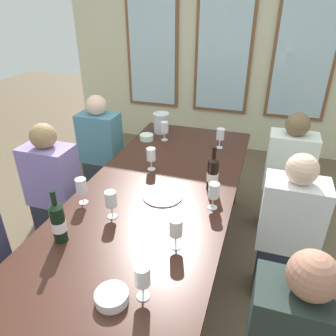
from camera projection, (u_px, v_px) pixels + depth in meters
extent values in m
plane|color=brown|center=(160.00, 268.00, 2.53)|extent=(12.00, 12.00, 0.00)
cube|color=beige|center=(225.00, 37.00, 3.97)|extent=(4.22, 0.06, 2.90)
cube|color=brown|center=(152.00, 35.00, 4.18)|extent=(0.72, 0.03, 1.88)
cube|color=silver|center=(152.00, 35.00, 4.17)|extent=(0.64, 0.01, 1.80)
cube|color=brown|center=(224.00, 38.00, 3.93)|extent=(0.72, 0.03, 1.88)
cube|color=silver|center=(224.00, 38.00, 3.91)|extent=(0.64, 0.01, 1.80)
cube|color=brown|center=(307.00, 41.00, 3.67)|extent=(0.72, 0.03, 1.88)
cube|color=silver|center=(307.00, 41.00, 3.66)|extent=(0.64, 0.01, 1.80)
cube|color=#3A1E16|center=(158.00, 191.00, 2.19)|extent=(1.02, 2.41, 0.04)
cube|color=#3A1E16|center=(157.00, 161.00, 3.40)|extent=(0.07, 0.07, 0.70)
cube|color=#3A1E16|center=(235.00, 173.00, 3.18)|extent=(0.07, 0.07, 0.70)
cylinder|color=white|center=(163.00, 196.00, 2.09)|extent=(0.26, 0.26, 0.01)
cylinder|color=silver|center=(161.00, 124.00, 3.05)|extent=(0.14, 0.14, 0.17)
cylinder|color=silver|center=(161.00, 114.00, 3.00)|extent=(0.16, 0.16, 0.02)
cylinder|color=black|center=(213.00, 175.00, 2.13)|extent=(0.07, 0.08, 0.21)
cone|color=black|center=(214.00, 159.00, 2.07)|extent=(0.07, 0.08, 0.02)
cylinder|color=black|center=(214.00, 152.00, 2.05)|extent=(0.03, 0.03, 0.08)
cylinder|color=white|center=(213.00, 177.00, 2.14)|extent=(0.08, 0.08, 0.06)
cylinder|color=black|center=(59.00, 224.00, 1.68)|extent=(0.07, 0.07, 0.21)
cone|color=black|center=(55.00, 206.00, 1.62)|extent=(0.07, 0.07, 0.02)
cylinder|color=black|center=(53.00, 197.00, 1.60)|extent=(0.03, 0.03, 0.08)
cylinder|color=white|center=(59.00, 226.00, 1.68)|extent=(0.08, 0.08, 0.06)
cylinder|color=white|center=(147.00, 137.00, 2.91)|extent=(0.12, 0.12, 0.05)
cylinder|color=white|center=(112.00, 297.00, 1.37)|extent=(0.15, 0.15, 0.05)
cylinder|color=white|center=(219.00, 147.00, 2.77)|extent=(0.06, 0.06, 0.00)
cylinder|color=white|center=(220.00, 143.00, 2.75)|extent=(0.01, 0.01, 0.07)
cylinder|color=white|center=(220.00, 134.00, 2.71)|extent=(0.07, 0.07, 0.09)
cylinder|color=beige|center=(220.00, 137.00, 2.73)|extent=(0.06, 0.06, 0.04)
cylinder|color=white|center=(176.00, 246.00, 1.68)|extent=(0.06, 0.06, 0.00)
cylinder|color=white|center=(176.00, 240.00, 1.66)|extent=(0.01, 0.01, 0.07)
cylinder|color=white|center=(176.00, 227.00, 1.62)|extent=(0.07, 0.07, 0.09)
cylinder|color=white|center=(212.00, 207.00, 1.99)|extent=(0.06, 0.06, 0.00)
cylinder|color=white|center=(213.00, 202.00, 1.97)|extent=(0.01, 0.01, 0.07)
cylinder|color=white|center=(214.00, 190.00, 1.93)|extent=(0.07, 0.07, 0.09)
cylinder|color=white|center=(164.00, 140.00, 2.92)|extent=(0.06, 0.06, 0.00)
cylinder|color=white|center=(164.00, 136.00, 2.90)|extent=(0.01, 0.01, 0.07)
cylinder|color=white|center=(164.00, 127.00, 2.86)|extent=(0.07, 0.07, 0.09)
cylinder|color=white|center=(143.00, 296.00, 1.40)|extent=(0.06, 0.06, 0.00)
cylinder|color=white|center=(143.00, 290.00, 1.38)|extent=(0.01, 0.01, 0.07)
cylinder|color=white|center=(142.00, 276.00, 1.34)|extent=(0.07, 0.07, 0.09)
cylinder|color=white|center=(151.00, 169.00, 2.43)|extent=(0.06, 0.06, 0.00)
cylinder|color=white|center=(151.00, 164.00, 2.41)|extent=(0.01, 0.01, 0.07)
cylinder|color=white|center=(151.00, 154.00, 2.37)|extent=(0.07, 0.07, 0.09)
cylinder|color=white|center=(84.00, 202.00, 2.03)|extent=(0.06, 0.06, 0.00)
cylinder|color=white|center=(83.00, 197.00, 2.01)|extent=(0.01, 0.01, 0.07)
cylinder|color=white|center=(81.00, 186.00, 1.97)|extent=(0.07, 0.07, 0.09)
cylinder|color=maroon|center=(82.00, 189.00, 1.99)|extent=(0.06, 0.06, 0.04)
cylinder|color=white|center=(113.00, 216.00, 1.90)|extent=(0.06, 0.06, 0.00)
cylinder|color=white|center=(112.00, 211.00, 1.89)|extent=(0.01, 0.01, 0.07)
cylinder|color=white|center=(111.00, 199.00, 1.85)|extent=(0.07, 0.07, 0.09)
cylinder|color=beige|center=(111.00, 204.00, 1.86)|extent=(0.06, 0.06, 0.02)
cube|color=#232F2B|center=(296.00, 333.00, 1.30)|extent=(0.38, 0.24, 0.48)
sphere|color=#9F6B56|center=(313.00, 276.00, 1.15)|extent=(0.19, 0.19, 0.19)
cube|color=#282838|center=(61.00, 224.00, 2.66)|extent=(0.32, 0.24, 0.45)
cube|color=#8977BC|center=(51.00, 175.00, 2.44)|extent=(0.38, 0.24, 0.48)
sphere|color=#96774E|center=(43.00, 136.00, 2.29)|extent=(0.19, 0.19, 0.19)
cube|color=#232734|center=(280.00, 269.00, 2.23)|extent=(0.32, 0.24, 0.45)
cube|color=silver|center=(292.00, 215.00, 2.00)|extent=(0.38, 0.24, 0.48)
sphere|color=beige|center=(302.00, 169.00, 1.85)|extent=(0.19, 0.19, 0.19)
cube|color=#2A323A|center=(104.00, 179.00, 3.31)|extent=(0.32, 0.24, 0.45)
cube|color=teal|center=(100.00, 138.00, 3.09)|extent=(0.38, 0.24, 0.48)
sphere|color=beige|center=(96.00, 105.00, 2.94)|extent=(0.19, 0.19, 0.19)
cube|color=#342244|center=(281.00, 207.00, 2.87)|extent=(0.32, 0.24, 0.45)
cube|color=silver|center=(290.00, 161.00, 2.65)|extent=(0.38, 0.24, 0.48)
sphere|color=brown|center=(298.00, 124.00, 2.50)|extent=(0.19, 0.19, 0.19)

